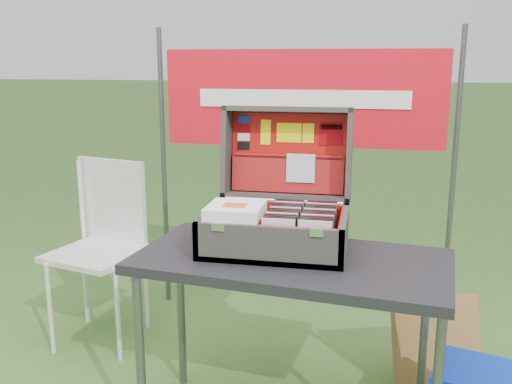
% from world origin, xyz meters
% --- Properties ---
extents(table, '(1.29, 0.76, 0.76)m').
position_xyz_m(table, '(0.10, -0.06, 0.38)').
color(table, '#29292E').
rests_on(table, ground).
extents(table_top, '(1.29, 0.76, 0.04)m').
position_xyz_m(table_top, '(0.10, -0.06, 0.74)').
color(table_top, '#29292E').
rests_on(table_top, ground).
extents(table_leg_fl, '(0.04, 0.04, 0.72)m').
position_xyz_m(table_leg_fl, '(-0.45, -0.30, 0.36)').
color(table_leg_fl, '#59595B').
rests_on(table_leg_fl, ground).
extents(table_leg_bl, '(0.04, 0.04, 0.72)m').
position_xyz_m(table_leg_bl, '(-0.45, 0.19, 0.36)').
color(table_leg_bl, '#59595B').
rests_on(table_leg_bl, ground).
extents(table_leg_br, '(0.04, 0.04, 0.72)m').
position_xyz_m(table_leg_br, '(0.65, 0.19, 0.36)').
color(table_leg_br, '#59595B').
rests_on(table_leg_br, ground).
extents(suitcase, '(0.57, 0.57, 0.55)m').
position_xyz_m(suitcase, '(0.02, 0.08, 1.04)').
color(suitcase, '#55514C').
rests_on(suitcase, table).
extents(suitcase_base_bottom, '(0.57, 0.41, 0.02)m').
position_xyz_m(suitcase_base_bottom, '(0.02, 0.02, 0.77)').
color(suitcase_base_bottom, '#55514C').
rests_on(suitcase_base_bottom, table_top).
extents(suitcase_base_wall_front, '(0.57, 0.02, 0.15)m').
position_xyz_m(suitcase_base_wall_front, '(0.02, -0.17, 0.84)').
color(suitcase_base_wall_front, '#55514C').
rests_on(suitcase_base_wall_front, table_top).
extents(suitcase_base_wall_back, '(0.57, 0.02, 0.15)m').
position_xyz_m(suitcase_base_wall_back, '(0.02, 0.21, 0.84)').
color(suitcase_base_wall_back, '#55514C').
rests_on(suitcase_base_wall_back, table_top).
extents(suitcase_base_wall_left, '(0.02, 0.41, 0.15)m').
position_xyz_m(suitcase_base_wall_left, '(-0.25, 0.02, 0.84)').
color(suitcase_base_wall_left, '#55514C').
rests_on(suitcase_base_wall_left, table_top).
extents(suitcase_base_wall_right, '(0.02, 0.41, 0.15)m').
position_xyz_m(suitcase_base_wall_right, '(0.30, 0.02, 0.84)').
color(suitcase_base_wall_right, '#55514C').
rests_on(suitcase_base_wall_right, table_top).
extents(suitcase_liner_floor, '(0.53, 0.36, 0.01)m').
position_xyz_m(suitcase_liner_floor, '(0.02, 0.02, 0.79)').
color(suitcase_liner_floor, red).
rests_on(suitcase_liner_floor, suitcase_base_bottom).
extents(suitcase_latch_left, '(0.05, 0.01, 0.03)m').
position_xyz_m(suitcase_latch_left, '(-0.16, -0.19, 0.90)').
color(suitcase_latch_left, silver).
rests_on(suitcase_latch_left, suitcase_base_wall_front).
extents(suitcase_latch_right, '(0.05, 0.01, 0.03)m').
position_xyz_m(suitcase_latch_right, '(0.21, -0.19, 0.90)').
color(suitcase_latch_right, silver).
rests_on(suitcase_latch_right, suitcase_base_wall_front).
extents(suitcase_hinge, '(0.52, 0.02, 0.02)m').
position_xyz_m(suitcase_hinge, '(0.02, 0.22, 0.91)').
color(suitcase_hinge, silver).
rests_on(suitcase_hinge, suitcase_base_wall_back).
extents(suitcase_lid_back, '(0.57, 0.07, 0.41)m').
position_xyz_m(suitcase_lid_back, '(0.02, 0.39, 1.10)').
color(suitcase_lid_back, '#55514C').
rests_on(suitcase_lid_back, suitcase_base_wall_back).
extents(suitcase_lid_rim_far, '(0.57, 0.16, 0.04)m').
position_xyz_m(suitcase_lid_rim_far, '(0.02, 0.35, 1.30)').
color(suitcase_lid_rim_far, '#55514C').
rests_on(suitcase_lid_rim_far, suitcase_lid_back).
extents(suitcase_lid_rim_near, '(0.57, 0.16, 0.04)m').
position_xyz_m(suitcase_lid_rim_near, '(0.02, 0.30, 0.92)').
color(suitcase_lid_rim_near, '#55514C').
rests_on(suitcase_lid_rim_near, suitcase_lid_back).
extents(suitcase_lid_rim_left, '(0.02, 0.20, 0.42)m').
position_xyz_m(suitcase_lid_rim_left, '(-0.25, 0.32, 1.11)').
color(suitcase_lid_rim_left, '#55514C').
rests_on(suitcase_lid_rim_left, suitcase_lid_back).
extents(suitcase_lid_rim_right, '(0.02, 0.20, 0.42)m').
position_xyz_m(suitcase_lid_rim_right, '(0.30, 0.32, 1.11)').
color(suitcase_lid_rim_right, '#55514C').
rests_on(suitcase_lid_rim_right, suitcase_lid_back).
extents(suitcase_lid_liner, '(0.52, 0.05, 0.36)m').
position_xyz_m(suitcase_lid_liner, '(0.02, 0.38, 1.10)').
color(suitcase_lid_liner, red).
rests_on(suitcase_lid_liner, suitcase_lid_back).
extents(suitcase_liner_wall_front, '(0.53, 0.01, 0.13)m').
position_xyz_m(suitcase_liner_wall_front, '(0.02, -0.16, 0.85)').
color(suitcase_liner_wall_front, red).
rests_on(suitcase_liner_wall_front, suitcase_base_bottom).
extents(suitcase_liner_wall_back, '(0.53, 0.01, 0.13)m').
position_xyz_m(suitcase_liner_wall_back, '(0.02, 0.20, 0.85)').
color(suitcase_liner_wall_back, red).
rests_on(suitcase_liner_wall_back, suitcase_base_bottom).
extents(suitcase_liner_wall_left, '(0.01, 0.36, 0.13)m').
position_xyz_m(suitcase_liner_wall_left, '(-0.24, 0.02, 0.85)').
color(suitcase_liner_wall_left, red).
rests_on(suitcase_liner_wall_left, suitcase_base_bottom).
extents(suitcase_liner_wall_right, '(0.01, 0.36, 0.13)m').
position_xyz_m(suitcase_liner_wall_right, '(0.28, 0.02, 0.85)').
color(suitcase_liner_wall_right, red).
rests_on(suitcase_liner_wall_right, suitcase_base_bottom).
extents(suitcase_lid_pocket, '(0.51, 0.05, 0.17)m').
position_xyz_m(suitcase_lid_pocket, '(0.02, 0.34, 1.01)').
color(suitcase_lid_pocket, '#A21716').
rests_on(suitcase_lid_pocket, suitcase_lid_liner).
extents(suitcase_pocket_edge, '(0.50, 0.02, 0.02)m').
position_xyz_m(suitcase_pocket_edge, '(0.02, 0.35, 1.09)').
color(suitcase_pocket_edge, '#A21716').
rests_on(suitcase_pocket_edge, suitcase_lid_pocket).
extents(suitcase_pocket_cd, '(0.13, 0.03, 0.13)m').
position_xyz_m(suitcase_pocket_cd, '(0.09, 0.33, 1.04)').
color(suitcase_pocket_cd, silver).
rests_on(suitcase_pocket_cd, suitcase_lid_pocket).
extents(lid_sticker_cc_a, '(0.06, 0.01, 0.03)m').
position_xyz_m(lid_sticker_cc_a, '(-0.19, 0.39, 1.25)').
color(lid_sticker_cc_a, '#1933B2').
rests_on(lid_sticker_cc_a, suitcase_lid_liner).
extents(lid_sticker_cc_b, '(0.06, 0.01, 0.03)m').
position_xyz_m(lid_sticker_cc_b, '(-0.19, 0.38, 1.21)').
color(lid_sticker_cc_b, '#A5020B').
rests_on(lid_sticker_cc_b, suitcase_lid_liner).
extents(lid_sticker_cc_c, '(0.06, 0.01, 0.03)m').
position_xyz_m(lid_sticker_cc_c, '(-0.19, 0.38, 1.17)').
color(lid_sticker_cc_c, white).
rests_on(lid_sticker_cc_c, suitcase_lid_liner).
extents(lid_sticker_cc_d, '(0.06, 0.01, 0.03)m').
position_xyz_m(lid_sticker_cc_d, '(-0.19, 0.37, 1.13)').
color(lid_sticker_cc_d, black).
rests_on(lid_sticker_cc_d, suitcase_lid_liner).
extents(lid_card_neon_tall, '(0.05, 0.02, 0.11)m').
position_xyz_m(lid_card_neon_tall, '(-0.08, 0.38, 1.19)').
color(lid_card_neon_tall, '#F7EF08').
rests_on(lid_card_neon_tall, suitcase_lid_liner).
extents(lid_card_neon_main, '(0.11, 0.01, 0.09)m').
position_xyz_m(lid_card_neon_main, '(0.02, 0.38, 1.19)').
color(lid_card_neon_main, '#F7EF08').
rests_on(lid_card_neon_main, suitcase_lid_liner).
extents(lid_card_neon_small, '(0.05, 0.01, 0.09)m').
position_xyz_m(lid_card_neon_small, '(0.11, 0.38, 1.19)').
color(lid_card_neon_small, '#F7EF08').
rests_on(lid_card_neon_small, suitcase_lid_liner).
extents(lid_sticker_band, '(0.10, 0.02, 0.10)m').
position_xyz_m(lid_sticker_band, '(0.21, 0.38, 1.19)').
color(lid_sticker_band, '#A5020B').
rests_on(lid_sticker_band, suitcase_lid_liner).
extents(lid_sticker_band_bar, '(0.09, 0.01, 0.02)m').
position_xyz_m(lid_sticker_band_bar, '(0.21, 0.38, 1.22)').
color(lid_sticker_band_bar, black).
rests_on(lid_sticker_band_bar, suitcase_lid_liner).
extents(cd_left_0, '(0.13, 0.01, 0.15)m').
position_xyz_m(cd_left_0, '(0.06, -0.14, 0.86)').
color(cd_left_0, silver).
rests_on(cd_left_0, suitcase_liner_floor).
extents(cd_left_1, '(0.13, 0.01, 0.15)m').
position_xyz_m(cd_left_1, '(0.06, -0.12, 0.86)').
color(cd_left_1, black).
rests_on(cd_left_1, suitcase_liner_floor).
extents(cd_left_2, '(0.13, 0.01, 0.15)m').
position_xyz_m(cd_left_2, '(0.06, -0.09, 0.86)').
color(cd_left_2, black).
rests_on(cd_left_2, suitcase_liner_floor).
extents(cd_left_3, '(0.13, 0.01, 0.15)m').
position_xyz_m(cd_left_3, '(0.06, -0.07, 0.86)').
color(cd_left_3, black).
rests_on(cd_left_3, suitcase_liner_floor).
extents(cd_left_4, '(0.13, 0.01, 0.15)m').
position_xyz_m(cd_left_4, '(0.06, -0.05, 0.86)').
color(cd_left_4, silver).
rests_on(cd_left_4, suitcase_liner_floor).
extents(cd_left_5, '(0.13, 0.01, 0.15)m').
position_xyz_m(cd_left_5, '(0.06, -0.03, 0.86)').
color(cd_left_5, black).
rests_on(cd_left_5, suitcase_liner_floor).
extents(cd_left_6, '(0.13, 0.01, 0.15)m').
position_xyz_m(cd_left_6, '(0.06, -0.00, 0.86)').
color(cd_left_6, black).
rests_on(cd_left_6, suitcase_liner_floor).
extents(cd_left_7, '(0.13, 0.01, 0.15)m').
position_xyz_m(cd_left_7, '(0.06, 0.02, 0.86)').
color(cd_left_7, black).
rests_on(cd_left_7, suitcase_liner_floor).
extents(cd_left_8, '(0.13, 0.01, 0.15)m').
position_xyz_m(cd_left_8, '(0.06, 0.04, 0.86)').
color(cd_left_8, silver).
rests_on(cd_left_8, suitcase_liner_floor).
extents(cd_left_9, '(0.13, 0.01, 0.15)m').
position_xyz_m(cd_left_9, '(0.06, 0.06, 0.86)').
color(cd_left_9, black).
rests_on(cd_left_9, suitcase_liner_floor).
extents(cd_left_10, '(0.13, 0.01, 0.15)m').
position_xyz_m(cd_left_10, '(0.06, 0.09, 0.86)').
color(cd_left_10, black).
rests_on(cd_left_10, suitcase_liner_floor).
extents(cd_left_11, '(0.13, 0.01, 0.15)m').
position_xyz_m(cd_left_11, '(0.06, 0.11, 0.86)').
color(cd_left_11, black).
rests_on(cd_left_11, suitcase_liner_floor).
extents(cd_left_12, '(0.13, 0.01, 0.15)m').
position_xyz_m(cd_left_12, '(0.06, 0.13, 0.86)').
color(cd_left_12, silver).
rests_on(cd_left_12, suitcase_liner_floor).
extents(cd_left_13, '(0.13, 0.01, 0.15)m').
position_xyz_m(cd_left_13, '(0.06, 0.15, 0.86)').
color(cd_left_13, black).
rests_on(cd_left_13, suitcase_liner_floor).
extents(cd_left_14, '(0.13, 0.01, 0.15)m').
position_xyz_m(cd_left_14, '(0.06, 0.18, 0.86)').
color(cd_left_14, black).
rests_on(cd_left_14, suitcase_liner_floor).
extents(cd_right_0, '(0.13, 0.01, 0.15)m').
position_xyz_m(cd_right_0, '(0.20, -0.14, 0.86)').
color(cd_right_0, silver).
rests_on(cd_right_0, suitcase_liner_floor).
extents(cd_right_1, '(0.13, 0.01, 0.15)m').
position_xyz_m(cd_right_1, '(0.20, -0.12, 0.86)').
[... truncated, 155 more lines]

